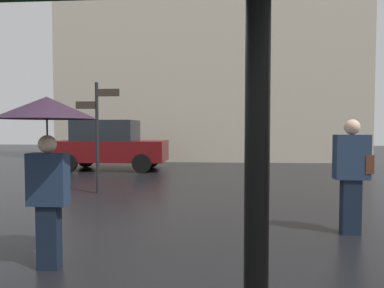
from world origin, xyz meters
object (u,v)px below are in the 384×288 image
(pedestrian_with_umbrella, at_px, (47,127))
(street_signpost, at_px, (97,126))
(parked_car_left, at_px, (110,145))
(pedestrian_with_bag, at_px, (352,169))

(pedestrian_with_umbrella, distance_m, street_signpost, 4.67)
(parked_car_left, bearing_deg, pedestrian_with_umbrella, 108.82)
(street_signpost, bearing_deg, pedestrian_with_umbrella, -77.48)
(pedestrian_with_umbrella, xyz_separation_m, street_signpost, (-1.01, 4.56, 0.03))
(parked_car_left, distance_m, street_signpost, 4.95)
(pedestrian_with_bag, bearing_deg, street_signpost, -76.74)
(pedestrian_with_bag, distance_m, parked_car_left, 9.85)
(pedestrian_with_bag, xyz_separation_m, parked_car_left, (-6.12, 7.72, -0.02))
(pedestrian_with_bag, height_order, street_signpost, street_signpost)
(pedestrian_with_umbrella, xyz_separation_m, pedestrian_with_bag, (3.93, 1.59, -0.64))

